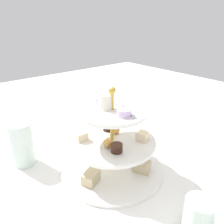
{
  "coord_description": "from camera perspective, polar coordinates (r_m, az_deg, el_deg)",
  "views": [
    {
      "loc": [
        -0.43,
        0.36,
        0.42
      ],
      "look_at": [
        0.0,
        0.0,
        0.18
      ],
      "focal_mm": 37.04,
      "sensor_mm": 36.0,
      "label": 1
    }
  ],
  "objects": [
    {
      "name": "butter_knife_left",
      "position": [
        0.97,
        -0.67,
        -2.66
      ],
      "size": [
        0.11,
        0.14,
        0.0
      ],
      "primitive_type": "cube",
      "rotation": [
        0.0,
        0.0,
        0.93
      ],
      "color": "silver",
      "rests_on": "ground_plane"
    },
    {
      "name": "tiered_serving_stand",
      "position": [
        0.66,
        -0.03,
        -8.79
      ],
      "size": [
        0.29,
        0.29,
        0.25
      ],
      "color": "white",
      "rests_on": "ground_plane"
    },
    {
      "name": "ground_plane",
      "position": [
        0.7,
        -0.0,
        -14.15
      ],
      "size": [
        2.4,
        2.4,
        0.0
      ],
      "primitive_type": "plane",
      "color": "white"
    },
    {
      "name": "water_glass_short_left",
      "position": [
        0.55,
        20.7,
        -22.7
      ],
      "size": [
        0.06,
        0.06,
        0.07
      ],
      "primitive_type": "cylinder",
      "color": "silver",
      "rests_on": "ground_plane"
    },
    {
      "name": "water_glass_tall_right",
      "position": [
        0.74,
        -21.3,
        -7.38
      ],
      "size": [
        0.07,
        0.07,
        0.13
      ],
      "primitive_type": "cylinder",
      "color": "silver",
      "rests_on": "ground_plane"
    }
  ]
}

